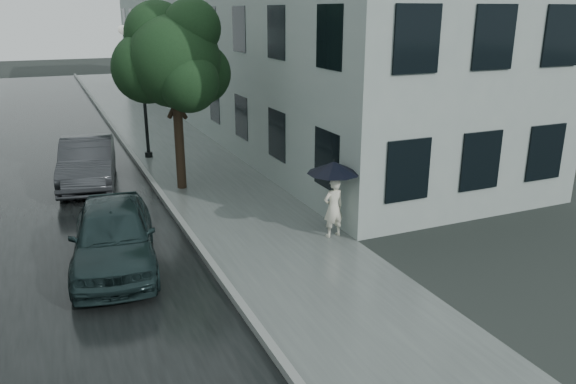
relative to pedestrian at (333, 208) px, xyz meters
name	(u,v)px	position (x,y,z in m)	size (l,w,h in m)	color
ground	(309,284)	(-1.61, -2.00, -0.74)	(120.00, 120.00, 0.00)	black
sidewalk	(180,151)	(-1.36, 10.00, -0.73)	(3.50, 60.00, 0.01)	slate
kerb_near	(132,154)	(-3.18, 10.00, -0.66)	(0.15, 60.00, 0.15)	slate
asphalt_road	(30,166)	(-6.68, 10.00, -0.73)	(6.85, 60.00, 0.00)	black
building_near	(241,25)	(3.86, 17.50, 3.76)	(7.02, 36.00, 9.00)	gray
pedestrian	(333,208)	(0.00, 0.00, 0.00)	(0.53, 0.35, 1.46)	silver
umbrella	(334,167)	(-0.04, -0.03, 1.00)	(1.32, 1.32, 0.99)	black
street_tree	(174,60)	(-2.40, 5.44, 3.11)	(3.49, 3.17, 5.56)	#332619
lamp_post	(139,84)	(-2.79, 9.57, 1.98)	(0.85, 0.32, 4.73)	black
car_near	(113,235)	(-5.01, 0.39, -0.02)	(1.67, 4.16, 1.42)	#182829
car_far	(88,162)	(-4.97, 6.85, -0.01)	(1.53, 4.39, 1.45)	#272A2D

